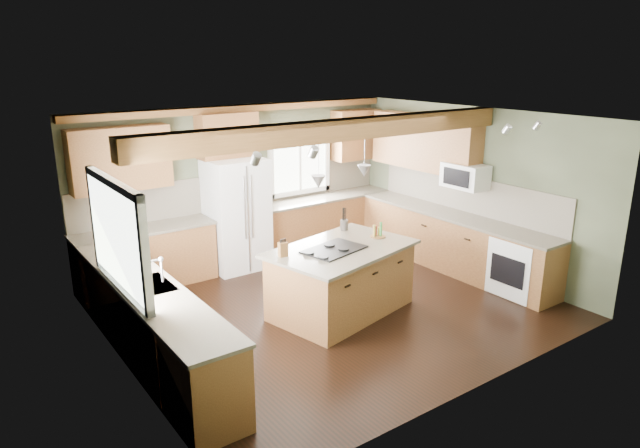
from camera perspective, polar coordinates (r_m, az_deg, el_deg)
floor at (r=8.01m, az=1.03°, el=-8.28°), size 5.60×5.60×0.00m
ceiling at (r=7.30m, az=1.14°, el=10.56°), size 5.60×5.60×0.00m
wall_back at (r=9.61m, az=-7.90°, el=4.02°), size 5.60×0.00×5.60m
wall_left at (r=6.36m, az=-19.60°, el=-3.39°), size 0.00×5.00×5.00m
wall_right at (r=9.45m, az=14.84°, el=3.41°), size 0.00×5.00×5.00m
ceiling_beam at (r=7.17m, az=2.04°, el=9.39°), size 5.55×0.26×0.26m
soffit_trim at (r=9.33m, az=-7.91°, el=11.37°), size 5.55×0.20×0.10m
backsplash_back at (r=9.61m, az=-7.84°, el=3.49°), size 5.58×0.03×0.58m
backsplash_right at (r=9.49m, az=14.51°, el=2.93°), size 0.03×3.70×0.58m
base_cab_back_left at (r=8.91m, az=-16.97°, el=-3.34°), size 2.02×0.60×0.88m
counter_back_left at (r=8.77m, az=-17.22°, el=-0.51°), size 2.06×0.64×0.04m
base_cab_back_right at (r=10.34m, az=0.37°, el=0.17°), size 2.62×0.60×0.88m
counter_back_right at (r=10.22m, az=0.38°, el=2.64°), size 2.66×0.64×0.04m
base_cab_left at (r=6.81m, az=-16.58°, el=-9.62°), size 0.60×3.70×0.88m
counter_left at (r=6.62m, az=-16.90°, el=-6.05°), size 0.64×3.74×0.04m
base_cab_right at (r=9.48m, az=13.07°, el=-1.82°), size 0.60×3.70×0.88m
counter_right at (r=9.35m, az=13.25°, el=0.85°), size 0.64×3.74×0.04m
upper_cab_back_left at (r=8.59m, az=-19.36°, el=6.17°), size 1.40×0.35×0.90m
upper_cab_over_fridge at (r=9.17m, az=-9.26°, el=8.77°), size 0.96×0.35×0.70m
upper_cab_right at (r=9.79m, az=10.39°, el=8.01°), size 0.35×2.20×0.90m
upper_cab_back_corner at (r=10.61m, az=3.57°, el=8.90°), size 0.90×0.35×0.90m
window_left at (r=6.33m, az=-19.77°, el=-1.10°), size 0.04×1.60×1.05m
window_back at (r=10.12m, az=-2.12°, el=6.25°), size 1.10×0.04×1.00m
sink at (r=6.62m, az=-16.91°, el=-6.01°), size 0.50×0.65×0.03m
faucet at (r=6.62m, az=-15.54°, el=-4.54°), size 0.02×0.02×0.28m
dishwasher at (r=5.74m, az=-11.93°, el=-14.63°), size 0.60×0.60×0.84m
oven at (r=8.74m, az=19.40°, el=-4.04°), size 0.60×0.72×0.84m
microwave at (r=9.20m, az=14.31°, el=4.69°), size 0.40×0.70×0.38m
pendant_left at (r=6.95m, az=-0.16°, el=4.24°), size 0.18×0.18×0.16m
pendant_right at (r=7.64m, az=4.44°, el=5.32°), size 0.18×0.18×0.16m
refrigerator at (r=9.24m, az=-8.33°, el=0.94°), size 0.90×0.74×1.80m
island at (r=7.72m, az=2.12°, el=-5.71°), size 2.02×1.48×0.88m
island_top at (r=7.55m, az=2.16°, el=-2.48°), size 2.16×1.62×0.04m
cooktop at (r=7.43m, az=1.41°, el=-2.55°), size 0.88×0.68×0.02m
knife_block at (r=7.20m, az=-3.72°, el=-2.54°), size 0.12×0.10×0.19m
utensil_crock at (r=8.26m, az=2.43°, el=-0.10°), size 0.12×0.12×0.15m
bottle_tray at (r=7.98m, az=5.82°, el=-0.61°), size 0.24×0.24×0.20m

